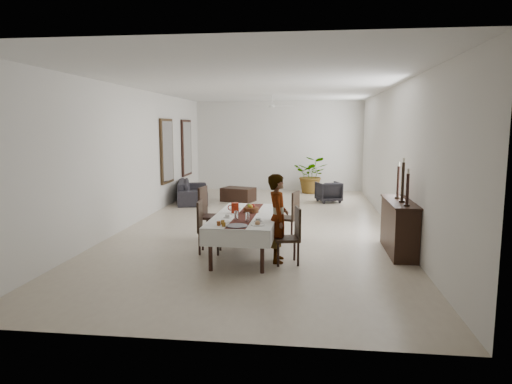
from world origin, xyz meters
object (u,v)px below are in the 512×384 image
at_px(dining_table_top, 247,217).
at_px(sideboard_body, 399,228).
at_px(red_pitcher, 235,208).
at_px(woman, 278,218).
at_px(sofa, 193,191).

bearing_deg(dining_table_top, sideboard_body, 8.71).
height_order(red_pitcher, woman, woman).
distance_m(dining_table_top, sideboard_body, 2.79).
distance_m(woman, sideboard_body, 2.32).
distance_m(red_pitcher, sofa, 5.93).
relative_size(dining_table_top, sideboard_body, 1.46).
relative_size(dining_table_top, woman, 1.51).
relative_size(dining_table_top, sofa, 1.02).
height_order(dining_table_top, woman, woman).
xyz_separation_m(sideboard_body, sofa, (-5.23, 5.24, -0.14)).
distance_m(dining_table_top, woman, 0.73).
xyz_separation_m(red_pitcher, woman, (0.83, -0.56, -0.06)).
xyz_separation_m(dining_table_top, sofa, (-2.48, 5.62, -0.36)).
bearing_deg(woman, dining_table_top, 49.37).
bearing_deg(red_pitcher, dining_table_top, -31.81).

